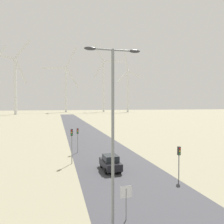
% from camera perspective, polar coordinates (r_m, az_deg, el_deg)
% --- Properties ---
extents(road_surface, '(10.00, 240.00, 0.01)m').
position_cam_1_polar(road_surface, '(56.01, -6.69, -6.01)').
color(road_surface, '#38383D').
rests_on(road_surface, ground).
extents(streetlamp, '(3.38, 0.32, 11.05)m').
position_cam_1_polar(streetlamp, '(12.92, 0.21, -2.06)').
color(streetlamp, gray).
rests_on(streetlamp, ground).
extents(stop_sign_near, '(0.81, 0.07, 2.32)m').
position_cam_1_polar(stop_sign_near, '(15.65, 3.70, -21.11)').
color(stop_sign_near, gray).
rests_on(stop_sign_near, ground).
extents(traffic_light_post_near_left, '(0.28, 0.34, 4.57)m').
position_cam_1_polar(traffic_light_post_near_left, '(29.13, -10.48, -6.81)').
color(traffic_light_post_near_left, gray).
rests_on(traffic_light_post_near_left, ground).
extents(traffic_light_post_near_right, '(0.28, 0.33, 3.38)m').
position_cam_1_polar(traffic_light_post_near_right, '(24.19, 17.11, -10.71)').
color(traffic_light_post_near_right, gray).
rests_on(traffic_light_post_near_right, ground).
extents(traffic_light_post_mid_left, '(0.28, 0.34, 3.97)m').
position_cam_1_polar(traffic_light_post_mid_left, '(35.51, -8.98, -5.90)').
color(traffic_light_post_mid_left, gray).
rests_on(traffic_light_post_mid_left, ground).
extents(car_approaching, '(1.94, 4.16, 1.83)m').
position_cam_1_polar(car_approaching, '(26.39, -0.43, -13.06)').
color(car_approaching, black).
rests_on(car_approaching, ground).
extents(wind_turbine_left, '(30.10, 14.03, 60.38)m').
position_cam_1_polar(wind_turbine_left, '(186.87, -23.97, 7.73)').
color(wind_turbine_left, silver).
rests_on(wind_turbine_left, ground).
extents(wind_turbine_center, '(36.97, 4.81, 66.88)m').
position_cam_1_polar(wind_turbine_center, '(229.48, -11.97, 7.17)').
color(wind_turbine_center, silver).
rests_on(wind_turbine_center, ground).
extents(wind_turbine_right, '(30.78, 6.32, 71.65)m').
position_cam_1_polar(wind_turbine_right, '(234.21, -2.21, 8.05)').
color(wind_turbine_right, silver).
rests_on(wind_turbine_right, ground).
extents(wind_turbine_far_right, '(29.14, 12.53, 59.99)m').
position_cam_1_polar(wind_turbine_far_right, '(225.20, 4.13, 6.64)').
color(wind_turbine_far_right, silver).
rests_on(wind_turbine_far_right, ground).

